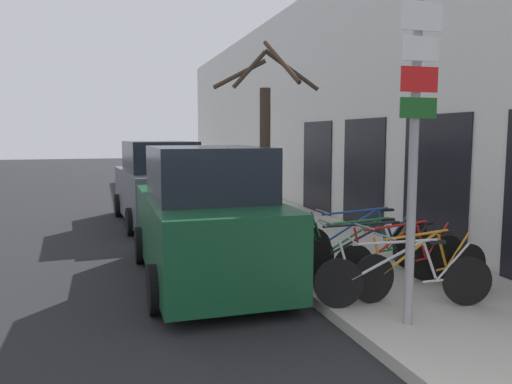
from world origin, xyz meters
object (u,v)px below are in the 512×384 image
at_px(bicycle_1, 423,268).
at_px(bicycle_3, 369,257).
at_px(parked_car_0, 206,220).
at_px(bicycle_5, 362,242).
at_px(bicycle_2, 402,259).
at_px(pedestrian_near, 230,174).
at_px(bicycle_0, 404,278).
at_px(street_tree, 266,150).
at_px(bicycle_4, 364,249).
at_px(signpost, 414,143).
at_px(parked_car_1, 159,186).

bearing_deg(bicycle_1, bicycle_3, 22.75).
bearing_deg(parked_car_0, bicycle_5, -10.29).
relative_size(bicycle_3, parked_car_0, 0.55).
xyz_separation_m(bicycle_1, bicycle_2, (-0.00, 0.48, 0.02)).
bearing_deg(bicycle_5, pedestrian_near, 1.54).
relative_size(bicycle_0, street_tree, 0.57).
distance_m(bicycle_1, pedestrian_near, 9.35).
bearing_deg(pedestrian_near, bicycle_3, -84.00).
relative_size(bicycle_0, bicycle_3, 0.93).
relative_size(bicycle_4, street_tree, 0.60).
bearing_deg(bicycle_5, bicycle_4, 153.56).
bearing_deg(parked_car_0, signpost, -58.60).
height_order(bicycle_2, bicycle_5, bicycle_5).
xyz_separation_m(bicycle_1, bicycle_3, (-0.40, 0.75, 0.01)).
bearing_deg(pedestrian_near, bicycle_4, -82.62).
distance_m(bicycle_3, bicycle_5, 0.97).
distance_m(bicycle_0, bicycle_5, 2.02).
height_order(signpost, bicycle_3, signpost).
xyz_separation_m(pedestrian_near, street_tree, (-0.79, -5.89, 0.93)).
xyz_separation_m(bicycle_5, street_tree, (-1.13, 1.79, 1.50)).
distance_m(bicycle_4, parked_car_0, 2.59).
bearing_deg(bicycle_2, parked_car_0, 51.65).
relative_size(bicycle_5, street_tree, 0.66).
bearing_deg(signpost, bicycle_3, 75.96).
bearing_deg(bicycle_5, bicycle_2, 179.52).
bearing_deg(bicycle_5, parked_car_0, 78.47).
xyz_separation_m(bicycle_0, parked_car_0, (-2.07, 2.44, 0.46)).
distance_m(bicycle_2, parked_car_0, 3.09).
bearing_deg(bicycle_3, street_tree, 26.19).
relative_size(signpost, bicycle_2, 1.59).
height_order(bicycle_0, street_tree, street_tree).
relative_size(parked_car_0, pedestrian_near, 2.61).
bearing_deg(bicycle_5, bicycle_1, 179.49).
distance_m(bicycle_1, bicycle_5, 1.64).
height_order(parked_car_0, pedestrian_near, parked_car_0).
xyz_separation_m(bicycle_0, bicycle_3, (0.12, 1.07, 0.02)).
bearing_deg(bicycle_0, bicycle_2, -18.56).
xyz_separation_m(signpost, bicycle_2, (0.79, 1.34, -1.71)).
xyz_separation_m(bicycle_1, pedestrian_near, (-0.35, 9.32, 0.60)).
xyz_separation_m(bicycle_4, pedestrian_near, (-0.15, 8.07, 0.61)).
distance_m(bicycle_0, street_tree, 4.10).
height_order(signpost, parked_car_1, signpost).
distance_m(bicycle_5, street_tree, 2.59).
distance_m(signpost, parked_car_0, 3.69).
height_order(signpost, pedestrian_near, signpost).
distance_m(bicycle_3, parked_car_0, 2.62).
relative_size(bicycle_3, street_tree, 0.62).
relative_size(parked_car_0, street_tree, 1.13).
xyz_separation_m(signpost, parked_car_0, (-1.79, 2.97, -1.27)).
relative_size(bicycle_2, bicycle_4, 1.00).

